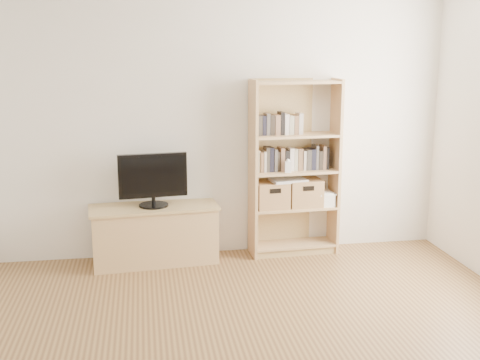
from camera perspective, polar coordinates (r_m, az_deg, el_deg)
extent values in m
cube|color=silver|center=(5.80, -2.30, 5.48)|extent=(4.50, 0.02, 2.60)
cube|color=tan|center=(5.77, -8.09, -5.23)|extent=(1.19, 0.53, 0.53)
cube|color=tan|center=(5.86, 5.18, 1.13)|extent=(0.87, 0.35, 1.72)
cube|color=black|center=(5.63, -8.26, -0.01)|extent=(0.64, 0.12, 0.50)
cube|color=#A49E83|center=(5.86, 5.14, 1.97)|extent=(0.77, 0.18, 0.21)
cube|color=#A49E83|center=(5.75, 3.40, 5.41)|extent=(0.42, 0.18, 0.22)
cube|color=white|center=(5.74, 4.57, 1.24)|extent=(0.06, 0.04, 0.11)
cube|color=#A77C4B|center=(5.85, 3.01, -1.40)|extent=(0.33, 0.28, 0.26)
cube|color=#A77C4B|center=(5.94, 6.11, -1.19)|extent=(0.33, 0.28, 0.26)
cube|color=silver|center=(5.85, 4.56, 0.01)|extent=(0.37, 0.28, 0.03)
cube|color=silver|center=(6.02, 7.82, -1.77)|extent=(0.19, 0.26, 0.12)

